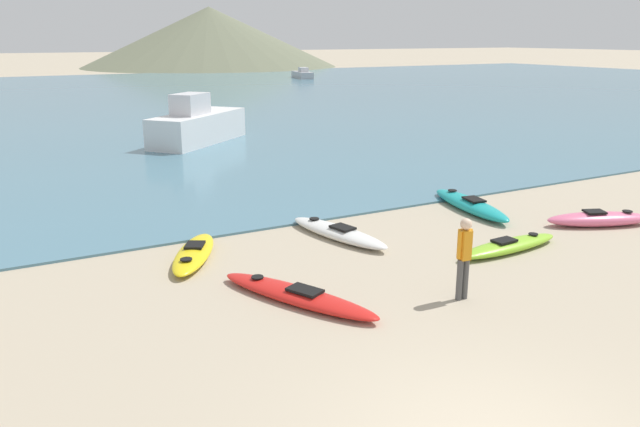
{
  "coord_description": "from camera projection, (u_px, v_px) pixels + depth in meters",
  "views": [
    {
      "loc": [
        -4.8,
        -4.54,
        4.7
      ],
      "look_at": [
        2.29,
        8.38,
        0.5
      ],
      "focal_mm": 35.0,
      "sensor_mm": 36.0,
      "label": 1
    }
  ],
  "objects": [
    {
      "name": "bay_water",
      "position": [
        52.0,
        104.0,
        44.63
      ],
      "size": [
        160.0,
        70.0,
        0.06
      ],
      "primitive_type": "cube",
      "color": "teal",
      "rests_on": "ground_plane"
    },
    {
      "name": "far_hill_right",
      "position": [
        210.0,
        37.0,
        98.6
      ],
      "size": [
        39.96,
        39.96,
        9.17
      ],
      "primitive_type": "cone",
      "color": "#6B7056",
      "rests_on": "ground_plane"
    },
    {
      "name": "kayak_on_sand_0",
      "position": [
        508.0,
        246.0,
        14.1
      ],
      "size": [
        3.02,
        0.79,
        0.31
      ],
      "color": "#8CCC2D",
      "rests_on": "ground_plane"
    },
    {
      "name": "kayak_on_sand_1",
      "position": [
        297.0,
        295.0,
        11.43
      ],
      "size": [
        2.11,
        3.47,
        0.29
      ],
      "color": "red",
      "rests_on": "ground_plane"
    },
    {
      "name": "kayak_on_sand_2",
      "position": [
        338.0,
        232.0,
        15.02
      ],
      "size": [
        1.38,
        3.27,
        0.34
      ],
      "color": "white",
      "rests_on": "ground_plane"
    },
    {
      "name": "kayak_on_sand_4",
      "position": [
        194.0,
        253.0,
        13.61
      ],
      "size": [
        1.95,
        2.71,
        0.31
      ],
      "color": "yellow",
      "rests_on": "ground_plane"
    },
    {
      "name": "kayak_on_sand_5",
      "position": [
        470.0,
        205.0,
        17.37
      ],
      "size": [
        1.32,
        3.6,
        0.4
      ],
      "color": "teal",
      "rests_on": "ground_plane"
    },
    {
      "name": "kayak_on_sand_6",
      "position": [
        599.0,
        219.0,
        16.0
      ],
      "size": [
        2.81,
        1.72,
        0.4
      ],
      "color": "#E5668C",
      "rests_on": "ground_plane"
    },
    {
      "name": "person_near_foreground",
      "position": [
        464.0,
        253.0,
        11.33
      ],
      "size": [
        0.32,
        0.23,
        1.56
      ],
      "color": "#4C4C4C",
      "rests_on": "ground_plane"
    },
    {
      "name": "moored_boat_0",
      "position": [
        302.0,
        74.0,
        71.68
      ],
      "size": [
        2.4,
        4.75,
        1.21
      ],
      "color": "#B2B2B7",
      "rests_on": "bay_water"
    },
    {
      "name": "moored_boat_1",
      "position": [
        197.0,
        125.0,
        27.97
      ],
      "size": [
        5.44,
        5.03,
        2.24
      ],
      "color": "white",
      "rests_on": "bay_water"
    }
  ]
}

